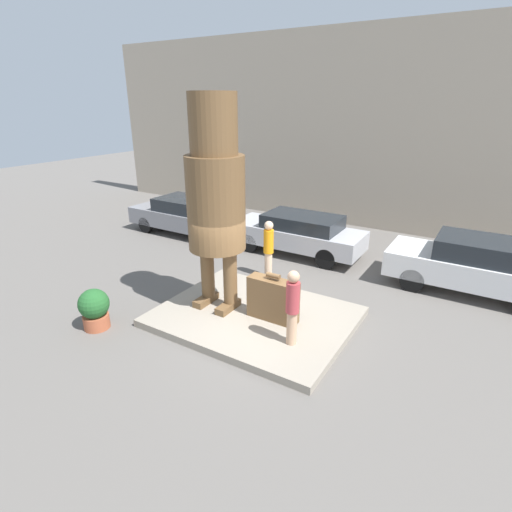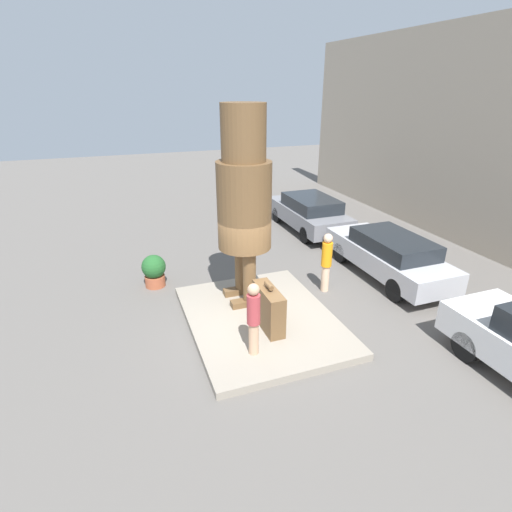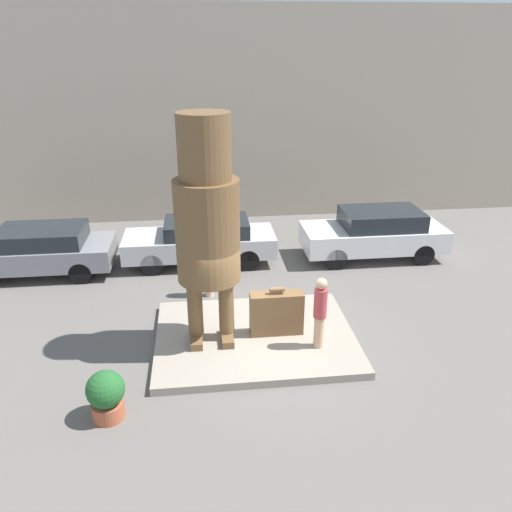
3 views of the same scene
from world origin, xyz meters
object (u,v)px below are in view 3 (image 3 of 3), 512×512
Objects in this scene: parked_car_silver at (202,240)px; planter_pot at (106,395)px; giant_suitcase at (276,313)px; parked_car_white at (375,233)px; parked_car_grey at (38,250)px; statue_figure at (207,216)px; worker_hivis at (208,263)px; tourist at (320,310)px.

planter_pot is at bearing 74.96° from parked_car_silver.
parked_car_white reaches higher than giant_suitcase.
planter_pot is at bearing 114.09° from parked_car_grey.
giant_suitcase is at bearing 49.07° from parked_car_white.
statue_figure is at bearing 40.22° from parked_car_white.
parked_car_silver is at bearing -1.94° from parked_car_white.
worker_hivis is (2.07, 4.76, 0.47)m from planter_pot.
planter_pot is (3.05, -6.82, -0.27)m from parked_car_grey.
parked_car_grey is 5.52m from worker_hivis.
planter_pot is at bearing -159.98° from tourist.
tourist is 6.13m from parked_car_white.
parked_car_silver is at bearing 114.97° from tourist.
statue_figure is 7.27m from parked_car_grey.
tourist is 3.95m from worker_hivis.
worker_hivis is at bearing 158.06° from parked_car_grey.
tourist is at bearing 114.97° from parked_car_silver.
tourist is at bearing 145.29° from parked_car_grey.
parked_car_silver is (-0.14, 4.85, -2.42)m from statue_figure.
tourist reaches higher than parked_car_white.
tourist is 0.38× the size of parked_car_grey.
giant_suitcase is at bearing 140.98° from tourist.
parked_car_silver reaches higher than giant_suitcase.
giant_suitcase is at bearing 3.03° from statue_figure.
parked_car_silver is at bearing 91.70° from statue_figure.
parked_car_silver reaches higher than planter_pot.
parked_car_white is at bearing 59.51° from tourist.
tourist reaches higher than parked_car_silver.
parked_car_white is at bearing -179.55° from parked_car_grey.
worker_hivis is at bearing 66.55° from planter_pot.
parked_car_white reaches higher than parked_car_silver.
parked_car_grey is 2.51× the size of worker_hivis.
parked_car_grey reaches higher than parked_car_silver.
parked_car_grey is 4.51× the size of planter_pot.
statue_figure is 4.12× the size of giant_suitcase.
giant_suitcase is at bearing 109.44° from parked_car_silver.
statue_figure is at bearing 47.56° from planter_pot.
tourist is at bearing 20.02° from planter_pot.
planter_pot is (-3.59, -2.32, -0.19)m from giant_suitcase.
tourist reaches higher than parked_car_grey.
statue_figure is 2.93m from giant_suitcase.
statue_figure is 4.05m from planter_pot.
giant_suitcase is 0.27× the size of parked_car_grey.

